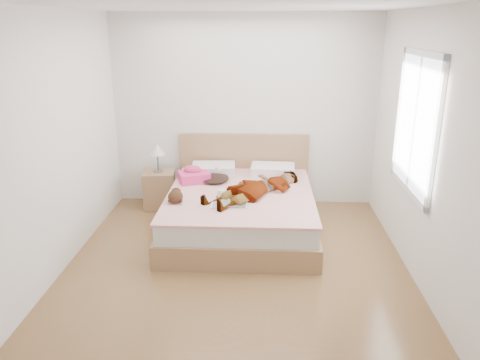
{
  "coord_description": "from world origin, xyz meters",
  "views": [
    {
      "loc": [
        0.26,
        -4.35,
        2.45
      ],
      "look_at": [
        0.0,
        0.85,
        0.7
      ],
      "focal_mm": 35.0,
      "sensor_mm": 36.0,
      "label": 1
    }
  ],
  "objects_px": {
    "bed": "(241,208)",
    "nightstand": "(159,186)",
    "plush_toy": "(176,196)",
    "phone": "(218,169)",
    "towel": "(194,175)",
    "coffee_mug": "(222,194)",
    "woman": "(257,185)",
    "magazine": "(229,204)"
  },
  "relations": [
    {
      "from": "phone",
      "to": "towel",
      "type": "bearing_deg",
      "value": 132.88
    },
    {
      "from": "woman",
      "to": "towel",
      "type": "xyz_separation_m",
      "value": [
        -0.82,
        0.4,
        -0.02
      ]
    },
    {
      "from": "phone",
      "to": "nightstand",
      "type": "xyz_separation_m",
      "value": [
        -0.86,
        0.35,
        -0.37
      ]
    },
    {
      "from": "phone",
      "to": "bed",
      "type": "relative_size",
      "value": 0.04
    },
    {
      "from": "plush_toy",
      "to": "nightstand",
      "type": "bearing_deg",
      "value": 111.79
    },
    {
      "from": "phone",
      "to": "coffee_mug",
      "type": "bearing_deg",
      "value": -128.34
    },
    {
      "from": "bed",
      "to": "nightstand",
      "type": "bearing_deg",
      "value": 150.44
    },
    {
      "from": "towel",
      "to": "plush_toy",
      "type": "height_order",
      "value": "towel"
    },
    {
      "from": "bed",
      "to": "nightstand",
      "type": "xyz_separation_m",
      "value": [
        -1.16,
        0.66,
        0.03
      ]
    },
    {
      "from": "woman",
      "to": "coffee_mug",
      "type": "bearing_deg",
      "value": -110.62
    },
    {
      "from": "phone",
      "to": "magazine",
      "type": "height_order",
      "value": "phone"
    },
    {
      "from": "magazine",
      "to": "nightstand",
      "type": "bearing_deg",
      "value": 132.37
    },
    {
      "from": "towel",
      "to": "nightstand",
      "type": "height_order",
      "value": "nightstand"
    },
    {
      "from": "woman",
      "to": "towel",
      "type": "height_order",
      "value": "woman"
    },
    {
      "from": "magazine",
      "to": "coffee_mug",
      "type": "distance_m",
      "value": 0.23
    },
    {
      "from": "woman",
      "to": "nightstand",
      "type": "relative_size",
      "value": 1.62
    },
    {
      "from": "bed",
      "to": "plush_toy",
      "type": "relative_size",
      "value": 7.67
    },
    {
      "from": "towel",
      "to": "woman",
      "type": "bearing_deg",
      "value": -25.93
    },
    {
      "from": "woman",
      "to": "magazine",
      "type": "distance_m",
      "value": 0.52
    },
    {
      "from": "bed",
      "to": "nightstand",
      "type": "relative_size",
      "value": 2.28
    },
    {
      "from": "phone",
      "to": "magazine",
      "type": "relative_size",
      "value": 0.21
    },
    {
      "from": "bed",
      "to": "coffee_mug",
      "type": "relative_size",
      "value": 14.77
    },
    {
      "from": "towel",
      "to": "coffee_mug",
      "type": "bearing_deg",
      "value": -55.41
    },
    {
      "from": "towel",
      "to": "nightstand",
      "type": "distance_m",
      "value": 0.71
    },
    {
      "from": "nightstand",
      "to": "coffee_mug",
      "type": "bearing_deg",
      "value": -45.05
    },
    {
      "from": "towel",
      "to": "nightstand",
      "type": "xyz_separation_m",
      "value": [
        -0.54,
        0.35,
        -0.29
      ]
    },
    {
      "from": "phone",
      "to": "plush_toy",
      "type": "xyz_separation_m",
      "value": [
        -0.42,
        -0.75,
        -0.09
      ]
    },
    {
      "from": "phone",
      "to": "nightstand",
      "type": "relative_size",
      "value": 0.1
    },
    {
      "from": "coffee_mug",
      "to": "phone",
      "type": "bearing_deg",
      "value": 98.86
    },
    {
      "from": "towel",
      "to": "bed",
      "type": "bearing_deg",
      "value": -26.1
    },
    {
      "from": "plush_toy",
      "to": "nightstand",
      "type": "height_order",
      "value": "nightstand"
    },
    {
      "from": "woman",
      "to": "plush_toy",
      "type": "xyz_separation_m",
      "value": [
        -0.92,
        -0.35,
        -0.02
      ]
    },
    {
      "from": "coffee_mug",
      "to": "plush_toy",
      "type": "bearing_deg",
      "value": -164.11
    },
    {
      "from": "woman",
      "to": "coffee_mug",
      "type": "height_order",
      "value": "woman"
    },
    {
      "from": "magazine",
      "to": "woman",
      "type": "bearing_deg",
      "value": 53.46
    },
    {
      "from": "woman",
      "to": "plush_toy",
      "type": "relative_size",
      "value": 5.44
    },
    {
      "from": "bed",
      "to": "nightstand",
      "type": "height_order",
      "value": "bed"
    },
    {
      "from": "bed",
      "to": "coffee_mug",
      "type": "distance_m",
      "value": 0.46
    },
    {
      "from": "towel",
      "to": "coffee_mug",
      "type": "distance_m",
      "value": 0.73
    },
    {
      "from": "magazine",
      "to": "plush_toy",
      "type": "distance_m",
      "value": 0.62
    },
    {
      "from": "coffee_mug",
      "to": "plush_toy",
      "type": "height_order",
      "value": "plush_toy"
    },
    {
      "from": "phone",
      "to": "coffee_mug",
      "type": "relative_size",
      "value": 0.62
    }
  ]
}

